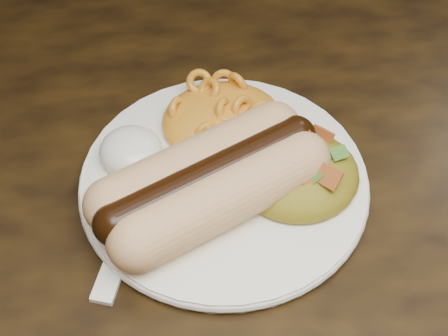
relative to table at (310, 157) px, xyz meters
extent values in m
cube|color=#2F1F09|center=(0.00, 0.00, 0.07)|extent=(1.60, 0.90, 0.04)
cylinder|color=white|center=(-0.09, -0.10, 0.10)|extent=(0.25, 0.25, 0.01)
cylinder|color=#DEBF88|center=(-0.10, -0.13, 0.12)|extent=(0.13, 0.09, 0.04)
cylinder|color=#DEBF88|center=(-0.10, -0.10, 0.12)|extent=(0.13, 0.09, 0.04)
cylinder|color=black|center=(-0.10, -0.12, 0.13)|extent=(0.14, 0.09, 0.03)
ellipsoid|color=orange|center=(-0.09, -0.05, 0.12)|extent=(0.11, 0.11, 0.04)
ellipsoid|color=white|center=(-0.16, -0.07, 0.12)|extent=(0.06, 0.06, 0.03)
ellipsoid|color=#B46805|center=(-0.04, -0.11, 0.11)|extent=(0.09, 0.08, 0.03)
cube|color=white|center=(-0.16, -0.14, 0.09)|extent=(0.07, 0.16, 0.00)
camera|label=1|loc=(-0.13, -0.40, 0.48)|focal=55.00mm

